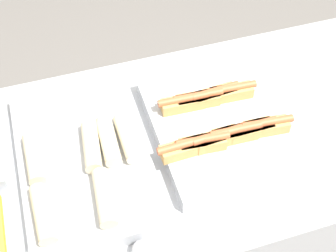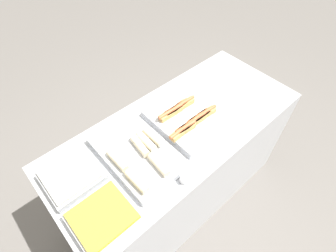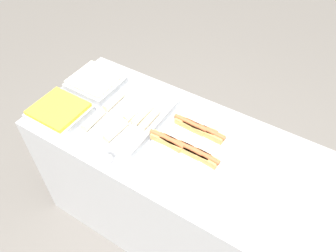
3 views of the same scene
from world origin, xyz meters
name	(u,v)px [view 1 (image 1 of 3)]	position (x,y,z in m)	size (l,w,h in m)	color
counter	(191,214)	(0.00, 0.00, 0.47)	(1.76, 0.75, 0.93)	#B7BABF
tray_hotdogs	(216,125)	(0.06, 0.00, 0.97)	(0.40, 0.47, 0.10)	#B7BABF
tray_wraps	(84,160)	(-0.33, -0.01, 0.96)	(0.35, 0.55, 0.10)	#B7BABF
serving_spoon_near	(136,252)	(-0.27, -0.31, 0.95)	(0.24, 0.05, 0.05)	silver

